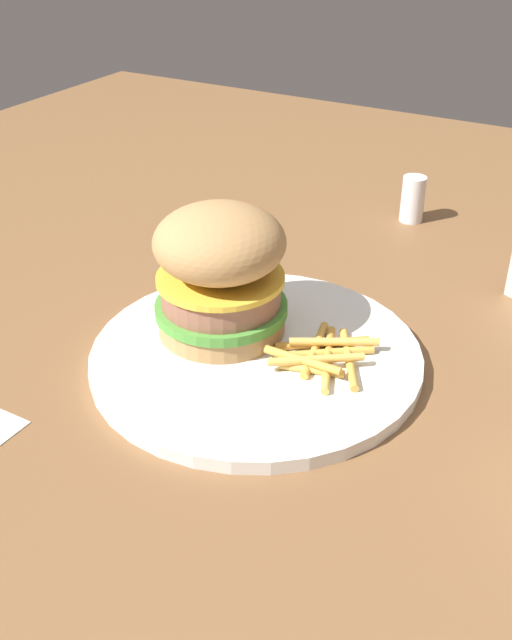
{
  "coord_description": "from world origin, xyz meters",
  "views": [
    {
      "loc": [
        -0.46,
        -0.24,
        0.37
      ],
      "look_at": [
        0.01,
        0.03,
        0.04
      ],
      "focal_mm": 41.97,
      "sensor_mm": 36.0,
      "label": 1
    }
  ],
  "objects": [
    {
      "name": "ground_plane",
      "position": [
        0.0,
        0.0,
        0.0
      ],
      "size": [
        1.6,
        1.6,
        0.0
      ],
      "primitive_type": "plane",
      "color": "brown"
    },
    {
      "name": "plate",
      "position": [
        0.01,
        0.03,
        0.01
      ],
      "size": [
        0.28,
        0.28,
        0.01
      ],
      "primitive_type": "cylinder",
      "color": "white",
      "rests_on": "ground_plane"
    },
    {
      "name": "sandwich",
      "position": [
        0.02,
        0.07,
        0.07
      ],
      "size": [
        0.12,
        0.12,
        0.12
      ],
      "color": "tan",
      "rests_on": "plate"
    },
    {
      "name": "fries_pile",
      "position": [
        0.02,
        -0.03,
        0.02
      ],
      "size": [
        0.1,
        0.09,
        0.01
      ],
      "color": "gold",
      "rests_on": "plate"
    },
    {
      "name": "salt_shaker",
      "position": [
        0.36,
        0.01,
        0.03
      ],
      "size": [
        0.03,
        0.03,
        0.06
      ],
      "primitive_type": "cylinder",
      "color": "white",
      "rests_on": "ground_plane"
    }
  ]
}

